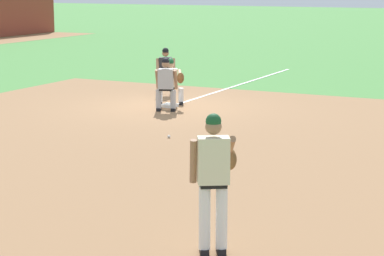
# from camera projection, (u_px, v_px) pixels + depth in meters

# --- Properties ---
(ground_plane) EXTENTS (160.00, 160.00, 0.00)m
(ground_plane) POSITION_uv_depth(u_px,v_px,m) (169.00, 107.00, 21.01)
(ground_plane) COLOR #47843D
(infield_dirt_patch) EXTENTS (18.00, 18.00, 0.01)m
(infield_dirt_patch) POSITION_uv_depth(u_px,v_px,m) (183.00, 154.00, 15.36)
(infield_dirt_patch) COLOR #936B47
(infield_dirt_patch) RESTS_ON ground
(foul_line_stripe) EXTENTS (10.14, 0.10, 0.00)m
(foul_line_stripe) POSITION_uv_depth(u_px,v_px,m) (239.00, 85.00, 25.46)
(foul_line_stripe) COLOR white
(foul_line_stripe) RESTS_ON ground
(first_base_bag) EXTENTS (0.38, 0.38, 0.09)m
(first_base_bag) POSITION_uv_depth(u_px,v_px,m) (169.00, 106.00, 21.00)
(first_base_bag) COLOR white
(first_base_bag) RESTS_ON ground
(baseball) EXTENTS (0.07, 0.07, 0.07)m
(baseball) POSITION_uv_depth(u_px,v_px,m) (169.00, 136.00, 16.88)
(baseball) COLOR white
(baseball) RESTS_ON ground
(pitcher) EXTENTS (0.84, 0.58, 1.86)m
(pitcher) POSITION_uv_depth(u_px,v_px,m) (214.00, 175.00, 9.54)
(pitcher) COLOR black
(pitcher) RESTS_ON ground
(first_baseman) EXTENTS (0.82, 1.03, 1.34)m
(first_baseman) POSITION_uv_depth(u_px,v_px,m) (171.00, 80.00, 21.20)
(first_baseman) COLOR black
(first_baseman) RESTS_ON ground
(baserunner) EXTENTS (0.57, 0.67, 1.46)m
(baserunner) POSITION_uv_depth(u_px,v_px,m) (166.00, 82.00, 20.21)
(baserunner) COLOR black
(baserunner) RESTS_ON ground
(umpire) EXTENTS (0.63, 0.68, 1.46)m
(umpire) POSITION_uv_depth(u_px,v_px,m) (166.00, 69.00, 23.18)
(umpire) COLOR black
(umpire) RESTS_ON ground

